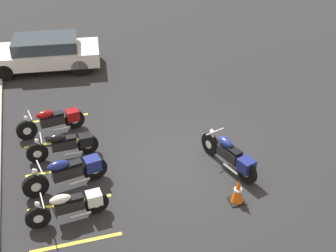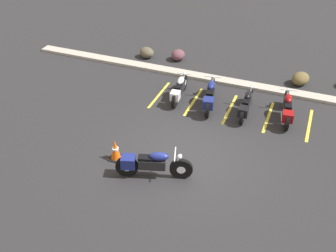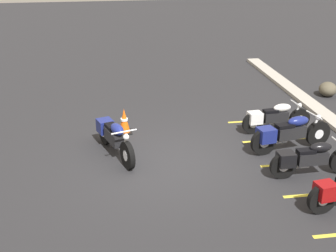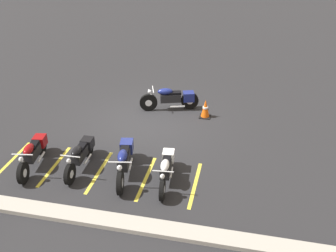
{
  "view_description": "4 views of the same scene",
  "coord_description": "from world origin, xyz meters",
  "px_view_note": "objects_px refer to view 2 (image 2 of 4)",
  "views": [
    {
      "loc": [
        -10.1,
        3.36,
        8.0
      ],
      "look_at": [
        1.11,
        0.09,
        0.54
      ],
      "focal_mm": 50.0,
      "sensor_mm": 36.0,
      "label": 1
    },
    {
      "loc": [
        2.95,
        -8.92,
        7.75
      ],
      "look_at": [
        -0.86,
        0.67,
        0.55
      ],
      "focal_mm": 42.0,
      "sensor_mm": 36.0,
      "label": 2
    },
    {
      "loc": [
        9.93,
        -1.47,
        5.05
      ],
      "look_at": [
        -0.14,
        0.1,
        0.88
      ],
      "focal_mm": 50.0,
      "sensor_mm": 36.0,
      "label": 3
    },
    {
      "loc": [
        -3.38,
        11.93,
        6.72
      ],
      "look_at": [
        -1.11,
        1.51,
        0.78
      ],
      "focal_mm": 42.0,
      "sensor_mm": 36.0,
      "label": 4
    }
  ],
  "objects_px": {
    "motorcycle_navy_featured": "(150,164)",
    "landscape_rock_0": "(147,53)",
    "parked_bike_1": "(210,96)",
    "parked_bike_3": "(287,109)",
    "parked_bike_2": "(246,104)",
    "landscape_rock_3": "(178,55)",
    "parked_bike_0": "(179,89)",
    "traffic_cone": "(115,150)",
    "landscape_rock_1": "(301,79)"
  },
  "relations": [
    {
      "from": "parked_bike_3",
      "to": "traffic_cone",
      "type": "relative_size",
      "value": 3.0
    },
    {
      "from": "landscape_rock_3",
      "to": "traffic_cone",
      "type": "xyz_separation_m",
      "value": [
        0.68,
        -7.27,
        0.09
      ]
    },
    {
      "from": "parked_bike_1",
      "to": "landscape_rock_3",
      "type": "height_order",
      "value": "parked_bike_1"
    },
    {
      "from": "parked_bike_0",
      "to": "landscape_rock_1",
      "type": "distance_m",
      "value": 5.06
    },
    {
      "from": "landscape_rock_3",
      "to": "traffic_cone",
      "type": "distance_m",
      "value": 7.3
    },
    {
      "from": "parked_bike_1",
      "to": "landscape_rock_3",
      "type": "xyz_separation_m",
      "value": [
        -2.47,
        3.31,
        -0.23
      ]
    },
    {
      "from": "motorcycle_navy_featured",
      "to": "landscape_rock_0",
      "type": "xyz_separation_m",
      "value": [
        -3.41,
        7.34,
        -0.23
      ]
    },
    {
      "from": "motorcycle_navy_featured",
      "to": "parked_bike_3",
      "type": "distance_m",
      "value": 5.53
    },
    {
      "from": "parked_bike_2",
      "to": "landscape_rock_0",
      "type": "xyz_separation_m",
      "value": [
        -5.25,
        3.08,
        -0.19
      ]
    },
    {
      "from": "parked_bike_2",
      "to": "parked_bike_3",
      "type": "xyz_separation_m",
      "value": [
        1.39,
        0.22,
        0.01
      ]
    },
    {
      "from": "parked_bike_0",
      "to": "landscape_rock_0",
      "type": "height_order",
      "value": "parked_bike_0"
    },
    {
      "from": "parked_bike_2",
      "to": "landscape_rock_3",
      "type": "xyz_separation_m",
      "value": [
        -3.82,
        3.36,
        -0.18
      ]
    },
    {
      "from": "motorcycle_navy_featured",
      "to": "parked_bike_0",
      "type": "distance_m",
      "value": 4.46
    },
    {
      "from": "parked_bike_1",
      "to": "parked_bike_2",
      "type": "height_order",
      "value": "parked_bike_1"
    },
    {
      "from": "landscape_rock_1",
      "to": "motorcycle_navy_featured",
      "type": "bearing_deg",
      "value": -115.08
    },
    {
      "from": "landscape_rock_3",
      "to": "traffic_cone",
      "type": "relative_size",
      "value": 0.95
    },
    {
      "from": "traffic_cone",
      "to": "parked_bike_0",
      "type": "bearing_deg",
      "value": 82.15
    },
    {
      "from": "parked_bike_1",
      "to": "parked_bike_3",
      "type": "distance_m",
      "value": 2.74
    },
    {
      "from": "motorcycle_navy_featured",
      "to": "landscape_rock_3",
      "type": "distance_m",
      "value": 7.87
    },
    {
      "from": "motorcycle_navy_featured",
      "to": "parked_bike_0",
      "type": "bearing_deg",
      "value": 81.73
    },
    {
      "from": "parked_bike_0",
      "to": "traffic_cone",
      "type": "relative_size",
      "value": 2.86
    },
    {
      "from": "parked_bike_2",
      "to": "landscape_rock_1",
      "type": "xyz_separation_m",
      "value": [
        1.57,
        3.03,
        -0.16
      ]
    },
    {
      "from": "parked_bike_3",
      "to": "landscape_rock_3",
      "type": "height_order",
      "value": "parked_bike_3"
    },
    {
      "from": "landscape_rock_0",
      "to": "landscape_rock_3",
      "type": "bearing_deg",
      "value": 10.93
    },
    {
      "from": "parked_bike_0",
      "to": "parked_bike_2",
      "type": "xyz_separation_m",
      "value": [
        2.59,
        -0.14,
        0.01
      ]
    },
    {
      "from": "motorcycle_navy_featured",
      "to": "parked_bike_3",
      "type": "xyz_separation_m",
      "value": [
        3.23,
        4.48,
        -0.03
      ]
    },
    {
      "from": "parked_bike_2",
      "to": "landscape_rock_1",
      "type": "bearing_deg",
      "value": -28.85
    },
    {
      "from": "parked_bike_3",
      "to": "parked_bike_1",
      "type": "bearing_deg",
      "value": 84.95
    },
    {
      "from": "parked_bike_2",
      "to": "motorcycle_navy_featured",
      "type": "bearing_deg",
      "value": 155.08
    },
    {
      "from": "motorcycle_navy_featured",
      "to": "landscape_rock_0",
      "type": "height_order",
      "value": "motorcycle_navy_featured"
    },
    {
      "from": "parked_bike_0",
      "to": "traffic_cone",
      "type": "distance_m",
      "value": 4.09
    },
    {
      "from": "motorcycle_navy_featured",
      "to": "traffic_cone",
      "type": "height_order",
      "value": "motorcycle_navy_featured"
    },
    {
      "from": "motorcycle_navy_featured",
      "to": "parked_bike_1",
      "type": "height_order",
      "value": "parked_bike_1"
    },
    {
      "from": "parked_bike_2",
      "to": "landscape_rock_1",
      "type": "distance_m",
      "value": 3.41
    },
    {
      "from": "parked_bike_1",
      "to": "traffic_cone",
      "type": "xyz_separation_m",
      "value": [
        -1.8,
        -3.96,
        -0.14
      ]
    },
    {
      "from": "parked_bike_1",
      "to": "parked_bike_3",
      "type": "bearing_deg",
      "value": -96.85
    },
    {
      "from": "landscape_rock_0",
      "to": "traffic_cone",
      "type": "distance_m",
      "value": 7.31
    },
    {
      "from": "landscape_rock_3",
      "to": "motorcycle_navy_featured",
      "type": "bearing_deg",
      "value": -75.45
    },
    {
      "from": "motorcycle_navy_featured",
      "to": "parked_bike_2",
      "type": "distance_m",
      "value": 4.64
    },
    {
      "from": "parked_bike_0",
      "to": "landscape_rock_3",
      "type": "bearing_deg",
      "value": 15.54
    },
    {
      "from": "parked_bike_2",
      "to": "landscape_rock_3",
      "type": "height_order",
      "value": "parked_bike_2"
    },
    {
      "from": "traffic_cone",
      "to": "parked_bike_2",
      "type": "bearing_deg",
      "value": 51.23
    },
    {
      "from": "motorcycle_navy_featured",
      "to": "landscape_rock_0",
      "type": "relative_size",
      "value": 3.09
    },
    {
      "from": "landscape_rock_1",
      "to": "parked_bike_1",
      "type": "bearing_deg",
      "value": -134.3
    },
    {
      "from": "parked_bike_2",
      "to": "parked_bike_3",
      "type": "relative_size",
      "value": 0.97
    },
    {
      "from": "landscape_rock_0",
      "to": "landscape_rock_3",
      "type": "height_order",
      "value": "landscape_rock_3"
    },
    {
      "from": "motorcycle_navy_featured",
      "to": "parked_bike_1",
      "type": "relative_size",
      "value": 0.96
    },
    {
      "from": "parked_bike_1",
      "to": "landscape_rock_0",
      "type": "relative_size",
      "value": 3.21
    },
    {
      "from": "landscape_rock_1",
      "to": "landscape_rock_3",
      "type": "distance_m",
      "value": 5.4
    },
    {
      "from": "motorcycle_navy_featured",
      "to": "landscape_rock_3",
      "type": "relative_size",
      "value": 3.24
    }
  ]
}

